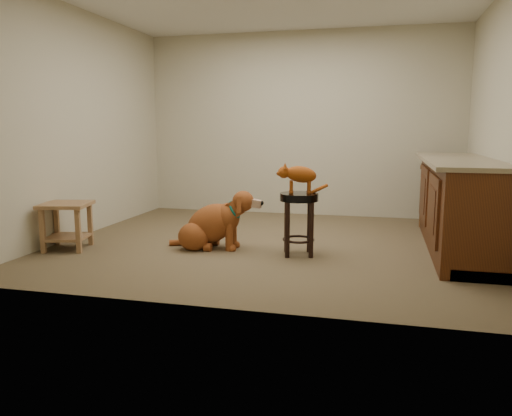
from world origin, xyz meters
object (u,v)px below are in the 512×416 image
(golden_retriever, at_px, (212,225))
(tabby_kitten, at_px, (298,175))
(side_table, at_px, (67,219))
(wood_stool, at_px, (437,194))
(padded_stool, at_px, (299,211))

(golden_retriever, height_order, tabby_kitten, tabby_kitten)
(side_table, distance_m, tabby_kitten, 2.43)
(wood_stool, bearing_deg, padded_stool, -127.46)
(wood_stool, distance_m, golden_retriever, 3.04)
(padded_stool, distance_m, wood_stool, 2.43)
(wood_stool, relative_size, tabby_kitten, 1.60)
(wood_stool, relative_size, golden_retriever, 0.76)
(wood_stool, distance_m, tabby_kitten, 2.46)
(padded_stool, height_order, wood_stool, wood_stool)
(tabby_kitten, bearing_deg, padded_stool, -5.72)
(padded_stool, relative_size, side_table, 1.09)
(wood_stool, xyz_separation_m, tabby_kitten, (-1.49, -1.93, 0.38))
(wood_stool, bearing_deg, tabby_kitten, -127.67)
(golden_retriever, bearing_deg, tabby_kitten, -6.48)
(side_table, distance_m, golden_retriever, 1.51)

